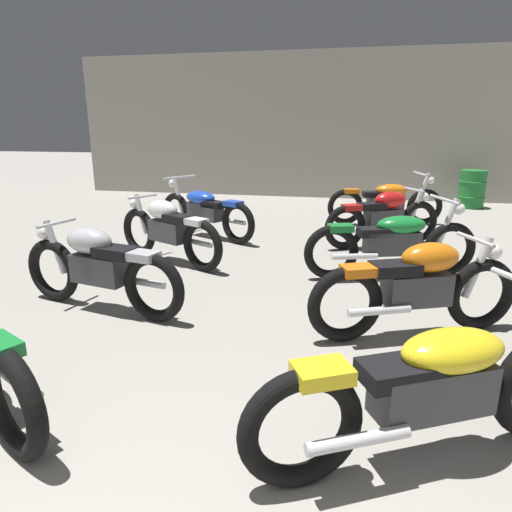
# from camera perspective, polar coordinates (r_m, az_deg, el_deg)

# --- Properties ---
(back_wall) EXTENTS (12.91, 0.24, 3.60)m
(back_wall) POSITION_cam_1_polar(r_m,az_deg,el_deg) (12.02, 8.14, 15.94)
(back_wall) COLOR #9E998E
(back_wall) RESTS_ON ground
(motorcycle_left_row_2) EXTENTS (1.95, 0.61, 0.88)m
(motorcycle_left_row_2) POSITION_cam_1_polar(r_m,az_deg,el_deg) (4.74, -19.27, -1.26)
(motorcycle_left_row_2) COLOR black
(motorcycle_left_row_2) RESTS_ON ground
(motorcycle_left_row_3) EXTENTS (1.81, 0.98, 0.88)m
(motorcycle_left_row_3) POSITION_cam_1_polar(r_m,az_deg,el_deg) (6.22, -11.08, 3.36)
(motorcycle_left_row_3) COLOR black
(motorcycle_left_row_3) RESTS_ON ground
(motorcycle_left_row_4) EXTENTS (1.96, 1.16, 0.97)m
(motorcycle_left_row_4) POSITION_cam_1_polar(r_m,az_deg,el_deg) (7.60, -6.53, 5.78)
(motorcycle_left_row_4) COLOR black
(motorcycle_left_row_4) RESTS_ON ground
(motorcycle_right_row_1) EXTENTS (1.98, 1.14, 0.97)m
(motorcycle_right_row_1) POSITION_cam_1_polar(r_m,az_deg,el_deg) (2.70, 21.70, -15.04)
(motorcycle_right_row_1) COLOR black
(motorcycle_right_row_1) RESTS_ON ground
(motorcycle_right_row_2) EXTENTS (1.86, 0.87, 0.88)m
(motorcycle_right_row_2) POSITION_cam_1_polar(r_m,az_deg,el_deg) (4.17, 19.78, -3.62)
(motorcycle_right_row_2) COLOR black
(motorcycle_right_row_2) RESTS_ON ground
(motorcycle_right_row_3) EXTENTS (2.10, 0.92, 0.97)m
(motorcycle_right_row_3) POSITION_cam_1_polar(r_m,az_deg,el_deg) (5.72, 16.94, 1.77)
(motorcycle_right_row_3) COLOR black
(motorcycle_right_row_3) RESTS_ON ground
(motorcycle_right_row_4) EXTENTS (1.77, 1.07, 0.88)m
(motorcycle_right_row_4) POSITION_cam_1_polar(r_m,az_deg,el_deg) (7.22, 15.88, 4.79)
(motorcycle_right_row_4) COLOR black
(motorcycle_right_row_4) RESTS_ON ground
(motorcycle_right_row_5) EXTENTS (2.14, 0.79, 0.97)m
(motorcycle_right_row_5) POSITION_cam_1_polar(r_m,az_deg,el_deg) (8.87, 16.13, 6.73)
(motorcycle_right_row_5) COLOR black
(motorcycle_right_row_5) RESTS_ON ground
(oil_drum) EXTENTS (0.59, 0.59, 0.85)m
(oil_drum) POSITION_cam_1_polar(r_m,az_deg,el_deg) (11.46, 25.65, 7.64)
(oil_drum) COLOR #1E722D
(oil_drum) RESTS_ON ground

